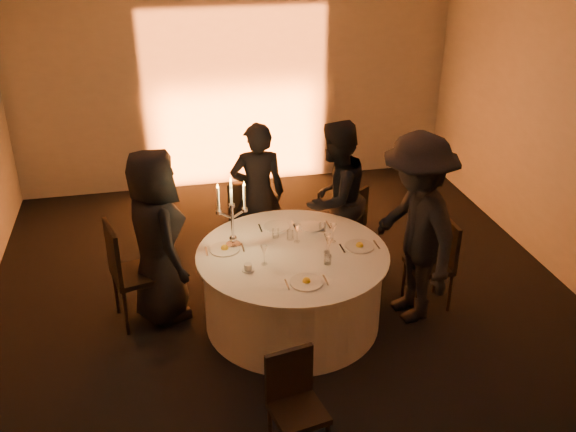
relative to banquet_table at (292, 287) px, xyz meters
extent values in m
plane|color=black|center=(0.00, 0.00, -0.38)|extent=(7.00, 7.00, 0.00)
plane|color=white|center=(0.00, 0.00, 2.62)|extent=(7.00, 7.00, 0.00)
plane|color=beige|center=(0.00, 3.50, 1.12)|extent=(7.00, 0.00, 7.00)
cube|color=black|center=(0.00, 3.20, -0.33)|extent=(0.25, 0.12, 0.10)
cylinder|color=black|center=(0.00, 0.00, -0.37)|extent=(0.60, 0.60, 0.03)
cylinder|color=black|center=(0.00, 0.00, -0.01)|extent=(0.20, 0.20, 0.75)
cylinder|color=white|center=(0.00, 0.00, -0.01)|extent=(1.68, 1.68, 0.75)
cylinder|color=white|center=(0.00, 0.00, 0.38)|extent=(1.80, 1.80, 0.02)
cube|color=black|center=(-1.43, 0.36, 0.12)|extent=(0.56, 0.56, 0.05)
cube|color=black|center=(-1.63, 0.31, 0.41)|extent=(0.15, 0.46, 0.53)
cylinder|color=black|center=(-1.19, 0.21, -0.14)|extent=(0.04, 0.04, 0.50)
cylinder|color=black|center=(-1.28, 0.60, -0.14)|extent=(0.04, 0.04, 0.50)
cylinder|color=black|center=(-1.57, 0.12, -0.14)|extent=(0.04, 0.04, 0.50)
cylinder|color=black|center=(-1.67, 0.50, -0.14)|extent=(0.04, 0.04, 0.50)
cube|color=black|center=(-0.21, 1.46, 0.06)|extent=(0.46, 0.46, 0.05)
cube|color=black|center=(-0.23, 1.28, 0.32)|extent=(0.41, 0.10, 0.47)
cylinder|color=black|center=(-0.01, 1.61, -0.17)|extent=(0.04, 0.04, 0.44)
cylinder|color=black|center=(-0.35, 1.66, -0.17)|extent=(0.04, 0.04, 0.44)
cylinder|color=black|center=(-0.06, 1.26, -0.17)|extent=(0.04, 0.04, 0.44)
cylinder|color=black|center=(-0.40, 1.31, -0.17)|extent=(0.04, 0.04, 0.44)
cube|color=black|center=(0.84, 1.12, 0.03)|extent=(0.53, 0.53, 0.05)
cube|color=black|center=(0.95, 0.98, 0.27)|extent=(0.33, 0.26, 0.43)
cylinder|color=black|center=(0.88, 1.34, -0.18)|extent=(0.04, 0.04, 0.41)
cylinder|color=black|center=(0.62, 1.15, -0.18)|extent=(0.04, 0.04, 0.41)
cylinder|color=black|center=(1.07, 1.08, -0.18)|extent=(0.04, 0.04, 0.41)
cylinder|color=black|center=(0.81, 0.89, -0.18)|extent=(0.04, 0.04, 0.41)
cube|color=black|center=(1.39, 0.00, 0.06)|extent=(0.40, 0.40, 0.05)
cube|color=black|center=(1.57, 0.00, 0.31)|extent=(0.04, 0.40, 0.46)
cylinder|color=black|center=(1.22, 0.17, -0.17)|extent=(0.04, 0.04, 0.43)
cylinder|color=black|center=(1.22, -0.17, -0.17)|extent=(0.04, 0.04, 0.43)
cylinder|color=black|center=(1.56, 0.17, -0.17)|extent=(0.04, 0.04, 0.43)
cylinder|color=black|center=(1.56, -0.17, -0.17)|extent=(0.04, 0.04, 0.43)
cube|color=black|center=(-0.33, -1.64, 0.02)|extent=(0.44, 0.44, 0.05)
cube|color=black|center=(-0.36, -1.48, 0.25)|extent=(0.37, 0.11, 0.42)
cylinder|color=black|center=(-0.52, -1.52, -0.19)|extent=(0.04, 0.04, 0.40)
cylinder|color=black|center=(-0.20, -1.46, -0.19)|extent=(0.04, 0.04, 0.40)
imported|color=black|center=(-1.22, 0.40, 0.48)|extent=(0.79, 0.98, 1.74)
imported|color=black|center=(-0.11, 1.24, 0.43)|extent=(0.63, 0.44, 1.64)
imported|color=black|center=(0.65, 0.85, 0.47)|extent=(1.06, 1.02, 1.72)
imported|color=black|center=(1.15, -0.12, 0.56)|extent=(0.83, 1.29, 1.89)
cylinder|color=white|center=(-0.61, 0.18, 0.39)|extent=(0.28, 0.28, 0.01)
cube|color=#B4B4B9|center=(-0.78, 0.18, 0.39)|extent=(0.01, 0.17, 0.01)
cube|color=#B4B4B9|center=(-0.44, 0.18, 0.39)|extent=(0.02, 0.17, 0.01)
sphere|color=yellow|center=(-0.61, 0.18, 0.43)|extent=(0.07, 0.07, 0.07)
cylinder|color=white|center=(-0.04, 0.53, 0.39)|extent=(0.27, 0.27, 0.01)
cube|color=#B4B4B9|center=(-0.21, 0.53, 0.39)|extent=(0.02, 0.17, 0.01)
cube|color=#B4B4B9|center=(0.13, 0.53, 0.39)|extent=(0.02, 0.17, 0.01)
cylinder|color=white|center=(0.30, 0.46, 0.39)|extent=(0.25, 0.25, 0.01)
cube|color=#B4B4B9|center=(0.13, 0.46, 0.39)|extent=(0.02, 0.17, 0.01)
cube|color=#B4B4B9|center=(0.47, 0.46, 0.39)|extent=(0.02, 0.17, 0.01)
cylinder|color=white|center=(0.64, -0.04, 0.39)|extent=(0.28, 0.28, 0.01)
cube|color=#B4B4B9|center=(0.47, -0.04, 0.39)|extent=(0.02, 0.17, 0.01)
cube|color=#B4B4B9|center=(0.81, -0.04, 0.39)|extent=(0.01, 0.17, 0.01)
sphere|color=yellow|center=(0.64, -0.04, 0.43)|extent=(0.07, 0.07, 0.07)
cylinder|color=white|center=(0.00, -0.54, 0.39)|extent=(0.29, 0.29, 0.01)
cube|color=#B4B4B9|center=(-0.17, -0.54, 0.39)|extent=(0.02, 0.17, 0.01)
cube|color=#B4B4B9|center=(0.17, -0.54, 0.39)|extent=(0.02, 0.17, 0.01)
sphere|color=yellow|center=(0.00, -0.54, 0.43)|extent=(0.07, 0.07, 0.07)
cylinder|color=white|center=(-0.46, -0.23, 0.39)|extent=(0.11, 0.11, 0.01)
cylinder|color=white|center=(-0.46, -0.23, 0.42)|extent=(0.07, 0.07, 0.06)
cylinder|color=silver|center=(-0.52, 0.24, 0.40)|extent=(0.14, 0.14, 0.02)
sphere|color=silver|center=(-0.52, 0.24, 0.46)|extent=(0.08, 0.08, 0.08)
cylinder|color=silver|center=(-0.52, 0.24, 0.60)|extent=(0.03, 0.03, 0.37)
cylinder|color=silver|center=(-0.52, 0.24, 0.81)|extent=(0.06, 0.06, 0.03)
cylinder|color=white|center=(-0.52, 0.24, 0.93)|extent=(0.02, 0.02, 0.24)
cone|color=#FE9A2D|center=(-0.52, 0.24, 1.07)|extent=(0.02, 0.02, 0.04)
cylinder|color=silver|center=(-0.58, 0.24, 0.71)|extent=(0.13, 0.02, 0.09)
cylinder|color=silver|center=(-0.64, 0.24, 0.75)|extent=(0.06, 0.06, 0.03)
cylinder|color=white|center=(-0.64, 0.24, 0.88)|extent=(0.02, 0.02, 0.24)
cone|color=#FE9A2D|center=(-0.64, 0.24, 1.02)|extent=(0.02, 0.02, 0.04)
cylinder|color=silver|center=(-0.46, 0.24, 0.71)|extent=(0.13, 0.02, 0.09)
cylinder|color=silver|center=(-0.40, 0.24, 0.75)|extent=(0.06, 0.06, 0.03)
cylinder|color=white|center=(-0.40, 0.24, 0.88)|extent=(0.02, 0.02, 0.24)
cone|color=#FE9A2D|center=(-0.40, 0.24, 1.02)|extent=(0.02, 0.02, 0.04)
cylinder|color=silver|center=(0.30, -0.15, 0.39)|extent=(0.06, 0.06, 0.01)
cylinder|color=silver|center=(0.30, -0.15, 0.44)|extent=(0.01, 0.01, 0.10)
cone|color=silver|center=(0.30, -0.15, 0.53)|extent=(0.07, 0.07, 0.09)
cylinder|color=silver|center=(0.42, 0.11, 0.39)|extent=(0.06, 0.06, 0.01)
cylinder|color=silver|center=(0.42, 0.11, 0.44)|extent=(0.01, 0.01, 0.10)
cone|color=silver|center=(0.42, 0.11, 0.53)|extent=(0.07, 0.07, 0.09)
cylinder|color=silver|center=(-0.30, -0.15, 0.39)|extent=(0.06, 0.06, 0.01)
cylinder|color=silver|center=(-0.30, -0.15, 0.44)|extent=(0.01, 0.01, 0.10)
cone|color=silver|center=(-0.30, -0.15, 0.53)|extent=(0.07, 0.07, 0.09)
cylinder|color=silver|center=(0.09, 0.18, 0.39)|extent=(0.06, 0.06, 0.01)
cylinder|color=silver|center=(0.09, 0.18, 0.44)|extent=(0.01, 0.01, 0.10)
cone|color=silver|center=(0.09, 0.18, 0.53)|extent=(0.07, 0.07, 0.09)
cylinder|color=silver|center=(0.31, -0.07, 0.39)|extent=(0.06, 0.06, 0.01)
cylinder|color=silver|center=(0.31, -0.07, 0.44)|extent=(0.01, 0.01, 0.10)
cone|color=silver|center=(0.31, -0.07, 0.53)|extent=(0.07, 0.07, 0.09)
cylinder|color=silver|center=(0.26, -0.27, 0.43)|extent=(0.07, 0.07, 0.09)
cylinder|color=silver|center=(0.38, 0.35, 0.43)|extent=(0.07, 0.07, 0.09)
cylinder|color=silver|center=(0.03, 0.25, 0.43)|extent=(0.07, 0.07, 0.09)
cylinder|color=silver|center=(-0.10, 0.32, 0.43)|extent=(0.07, 0.07, 0.09)
camera|label=1|loc=(-1.15, -5.04, 3.36)|focal=40.00mm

